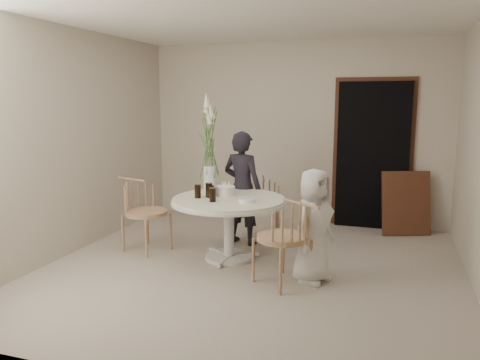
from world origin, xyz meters
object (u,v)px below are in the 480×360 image
(table, at_px, (229,208))
(chair_right, at_px, (291,231))
(birthday_cake, at_px, (225,191))
(chair_left, at_px, (139,204))
(flower_vase, at_px, (209,147))
(chair_far, at_px, (263,199))
(girl, at_px, (242,188))
(boy, at_px, (314,226))

(table, distance_m, chair_right, 1.06)
(table, distance_m, birthday_cake, 0.23)
(chair_left, distance_m, flower_vase, 1.12)
(chair_left, bearing_deg, flower_vase, -46.70)
(chair_far, xyz_separation_m, flower_vase, (-0.53, -0.60, 0.75))
(flower_vase, bearing_deg, table, -44.98)
(table, distance_m, chair_far, 1.01)
(chair_left, bearing_deg, chair_right, -89.39)
(girl, distance_m, birthday_cake, 0.51)
(chair_left, xyz_separation_m, boy, (2.23, -0.38, 0.01))
(chair_right, relative_size, boy, 0.77)
(chair_left, bearing_deg, table, -72.76)
(chair_far, relative_size, girl, 0.55)
(boy, height_order, flower_vase, flower_vase)
(chair_far, bearing_deg, table, -115.32)
(birthday_cake, bearing_deg, table, -54.08)
(flower_vase, bearing_deg, girl, 34.30)
(chair_left, bearing_deg, girl, -43.96)
(boy, xyz_separation_m, flower_vase, (-1.43, 0.77, 0.68))
(chair_left, height_order, flower_vase, flower_vase)
(chair_far, distance_m, birthday_cake, 0.94)
(flower_vase, bearing_deg, chair_left, -154.13)
(chair_right, relative_size, flower_vase, 0.74)
(chair_left, distance_m, birthday_cake, 1.12)
(chair_right, distance_m, birthday_cake, 1.22)
(table, height_order, chair_left, chair_left)
(table, bearing_deg, boy, -19.80)
(flower_vase, bearing_deg, birthday_cake, -41.56)
(chair_right, bearing_deg, girl, -109.50)
(girl, bearing_deg, chair_left, 41.61)
(girl, distance_m, boy, 1.48)
(chair_far, height_order, chair_right, chair_right)
(chair_right, bearing_deg, boy, 177.31)
(chair_far, height_order, girl, girl)
(birthday_cake, bearing_deg, boy, -23.75)
(chair_right, bearing_deg, table, -90.95)
(chair_right, bearing_deg, birthday_cake, -93.25)
(girl, relative_size, birthday_cake, 6.34)
(chair_far, distance_m, chair_left, 1.66)
(chair_right, xyz_separation_m, flower_vase, (-1.25, 1.00, 0.69))
(table, xyz_separation_m, boy, (1.05, -0.38, -0.03))
(boy, bearing_deg, table, 92.32)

